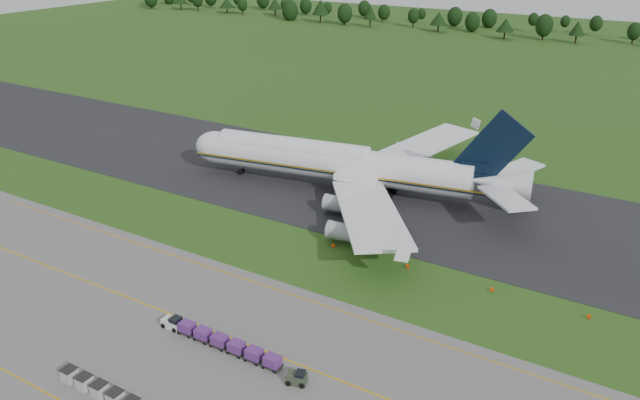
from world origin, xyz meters
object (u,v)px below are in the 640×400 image
Objects in this scene: baggage_train at (217,340)px; uld_row at (100,390)px; utility_cart at (297,379)px; aircraft at (342,163)px; edge_markers at (448,278)px.

uld_row is (-5.31, -13.24, -0.06)m from baggage_train.
baggage_train reaches higher than utility_cart.
baggage_train is (10.73, -50.08, -4.43)m from aircraft.
uld_row is at bearing -111.84° from baggage_train.
aircraft is at bearing 102.10° from baggage_train.
utility_cart is 30.37m from edge_markers.
aircraft is at bearing 94.90° from uld_row.
aircraft reaches higher than uld_row.
uld_row is (5.43, -63.33, -4.49)m from aircraft.
baggage_train is 7.01× the size of utility_cart.
utility_cart is 0.07× the size of edge_markers.
edge_markers is (29.20, -21.23, -5.05)m from aircraft.
uld_row is 48.35m from edge_markers.
utility_cart is 21.15m from uld_row.
edge_markers is (6.70, 29.62, -0.38)m from utility_cart.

